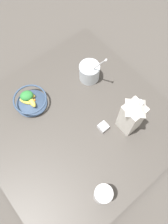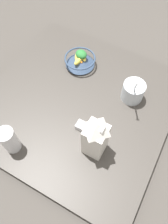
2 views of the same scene
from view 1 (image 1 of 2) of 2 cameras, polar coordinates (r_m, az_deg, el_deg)
The scene contains 7 objects.
ground_plane at distance 1.26m, azimuth -2.27°, elevation -3.23°, with size 6.00×6.00×0.00m, color #4C4742.
countertop at distance 1.24m, azimuth -2.31°, elevation -2.84°, with size 1.00×1.00×0.04m.
fruit_bowl at distance 1.27m, azimuth -13.86°, elevation 2.98°, with size 0.19×0.19×0.09m.
milk_carton at distance 1.11m, azimuth 12.45°, elevation -0.80°, with size 0.10×0.10×0.27m.
yogurt_tub at distance 1.31m, azimuth 1.43°, elevation 10.54°, with size 0.17×0.12×0.25m.
drinking_cup at distance 1.05m, azimuth 4.88°, elevation -20.73°, with size 0.08×0.08×0.16m.
spice_jar at distance 1.19m, azimuth 5.05°, elevation -3.94°, with size 0.05×0.05×0.03m.
Camera 1 is at (-0.39, 0.26, 1.17)m, focal length 35.00 mm.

